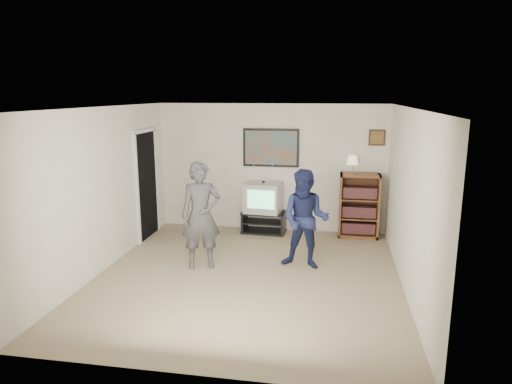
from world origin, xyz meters
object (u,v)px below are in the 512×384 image
(crt_television, at_px, (263,197))
(bookshelf, at_px, (359,206))
(person_short, at_px, (305,219))
(person_tall, at_px, (201,215))
(media_stand, at_px, (264,222))

(crt_television, distance_m, bookshelf, 1.83)
(bookshelf, xyz_separation_m, person_short, (-0.91, -1.76, 0.17))
(bookshelf, height_order, person_short, person_short)
(bookshelf, bearing_deg, crt_television, -178.44)
(bookshelf, relative_size, person_tall, 0.72)
(media_stand, distance_m, bookshelf, 1.86)
(person_tall, bearing_deg, person_short, -10.68)
(person_tall, bearing_deg, bookshelf, 19.09)
(person_short, bearing_deg, crt_television, 127.41)
(bookshelf, distance_m, person_tall, 3.22)
(media_stand, xyz_separation_m, crt_television, (-0.01, 0.00, 0.50))
(media_stand, relative_size, person_short, 0.56)
(media_stand, bearing_deg, bookshelf, 4.13)
(crt_television, xyz_separation_m, bookshelf, (1.83, 0.05, -0.10))
(media_stand, bearing_deg, person_tall, -106.83)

